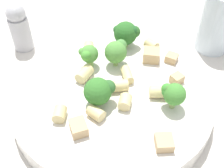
{
  "coord_description": "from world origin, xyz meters",
  "views": [
    {
      "loc": [
        0.06,
        -0.28,
        0.33
      ],
      "look_at": [
        0.0,
        0.0,
        0.04
      ],
      "focal_mm": 45.0,
      "sensor_mm": 36.0,
      "label": 1
    }
  ],
  "objects_px": {
    "pasta_bowl": "(112,95)",
    "rigatoni_5": "(159,92)",
    "rigatoni_0": "(125,102)",
    "rigatoni_2": "(152,45)",
    "rigatoni_4": "(89,48)",
    "broccoli_floret_2": "(98,91)",
    "rigatoni_7": "(59,114)",
    "broccoli_floret_4": "(126,33)",
    "pepper_shaker": "(19,27)",
    "chicken_chunk_1": "(164,142)",
    "broccoli_floret_3": "(89,54)",
    "drinking_glass": "(217,25)",
    "broccoli_floret_1": "(117,51)",
    "rigatoni_3": "(127,75)",
    "chicken_chunk_2": "(79,128)",
    "rigatoni_8": "(84,74)",
    "chicken_chunk_4": "(172,58)",
    "chicken_chunk_3": "(151,55)",
    "broccoli_floret_0": "(173,94)",
    "chicken_chunk_0": "(177,79)",
    "rigatoni_6": "(119,85)",
    "rigatoni_1": "(96,113)"
  },
  "relations": [
    {
      "from": "rigatoni_3",
      "to": "chicken_chunk_0",
      "type": "relative_size",
      "value": 1.72
    },
    {
      "from": "rigatoni_4",
      "to": "rigatoni_6",
      "type": "distance_m",
      "value": 0.1
    },
    {
      "from": "broccoli_floret_4",
      "to": "drinking_glass",
      "type": "bearing_deg",
      "value": 26.15
    },
    {
      "from": "broccoli_floret_0",
      "to": "chicken_chunk_2",
      "type": "distance_m",
      "value": 0.13
    },
    {
      "from": "broccoli_floret_0",
      "to": "chicken_chunk_2",
      "type": "relative_size",
      "value": 1.66
    },
    {
      "from": "broccoli_floret_4",
      "to": "chicken_chunk_4",
      "type": "bearing_deg",
      "value": -16.76
    },
    {
      "from": "broccoli_floret_1",
      "to": "rigatoni_3",
      "type": "height_order",
      "value": "broccoli_floret_1"
    },
    {
      "from": "rigatoni_0",
      "to": "chicken_chunk_0",
      "type": "xyz_separation_m",
      "value": [
        0.07,
        0.06,
        -0.0
      ]
    },
    {
      "from": "broccoli_floret_3",
      "to": "rigatoni_0",
      "type": "height_order",
      "value": "broccoli_floret_3"
    },
    {
      "from": "chicken_chunk_3",
      "to": "drinking_glass",
      "type": "bearing_deg",
      "value": 44.41
    },
    {
      "from": "broccoli_floret_4",
      "to": "pepper_shaker",
      "type": "distance_m",
      "value": 0.2
    },
    {
      "from": "rigatoni_1",
      "to": "chicken_chunk_3",
      "type": "relative_size",
      "value": 0.86
    },
    {
      "from": "rigatoni_0",
      "to": "chicken_chunk_2",
      "type": "relative_size",
      "value": 0.83
    },
    {
      "from": "chicken_chunk_0",
      "to": "chicken_chunk_3",
      "type": "xyz_separation_m",
      "value": [
        -0.04,
        0.04,
        0.0
      ]
    },
    {
      "from": "rigatoni_7",
      "to": "chicken_chunk_3",
      "type": "bearing_deg",
      "value": 54.35
    },
    {
      "from": "rigatoni_3",
      "to": "chicken_chunk_2",
      "type": "bearing_deg",
      "value": -111.46
    },
    {
      "from": "rigatoni_5",
      "to": "rigatoni_6",
      "type": "bearing_deg",
      "value": 177.03
    },
    {
      "from": "rigatoni_6",
      "to": "drinking_glass",
      "type": "xyz_separation_m",
      "value": [
        0.14,
        0.18,
        0.01
      ]
    },
    {
      "from": "broccoli_floret_1",
      "to": "chicken_chunk_1",
      "type": "bearing_deg",
      "value": -57.58
    },
    {
      "from": "rigatoni_3",
      "to": "chicken_chunk_3",
      "type": "height_order",
      "value": "chicken_chunk_3"
    },
    {
      "from": "broccoli_floret_3",
      "to": "rigatoni_5",
      "type": "height_order",
      "value": "broccoli_floret_3"
    },
    {
      "from": "broccoli_floret_3",
      "to": "rigatoni_5",
      "type": "relative_size",
      "value": 1.51
    },
    {
      "from": "rigatoni_5",
      "to": "pepper_shaker",
      "type": "relative_size",
      "value": 0.28
    },
    {
      "from": "chicken_chunk_4",
      "to": "chicken_chunk_3",
      "type": "bearing_deg",
      "value": -172.22
    },
    {
      "from": "rigatoni_0",
      "to": "chicken_chunk_2",
      "type": "xyz_separation_m",
      "value": [
        -0.05,
        -0.05,
        -0.0
      ]
    },
    {
      "from": "pepper_shaker",
      "to": "broccoli_floret_2",
      "type": "bearing_deg",
      "value": -36.87
    },
    {
      "from": "pasta_bowl",
      "to": "rigatoni_5",
      "type": "xyz_separation_m",
      "value": [
        0.07,
        -0.0,
        0.02
      ]
    },
    {
      "from": "broccoli_floret_2",
      "to": "rigatoni_7",
      "type": "relative_size",
      "value": 2.09
    },
    {
      "from": "rigatoni_5",
      "to": "rigatoni_7",
      "type": "relative_size",
      "value": 1.22
    },
    {
      "from": "broccoli_floret_3",
      "to": "drinking_glass",
      "type": "relative_size",
      "value": 0.34
    },
    {
      "from": "broccoli_floret_3",
      "to": "rigatoni_8",
      "type": "height_order",
      "value": "broccoli_floret_3"
    },
    {
      "from": "rigatoni_2",
      "to": "rigatoni_5",
      "type": "bearing_deg",
      "value": -78.24
    },
    {
      "from": "rigatoni_0",
      "to": "rigatoni_2",
      "type": "distance_m",
      "value": 0.14
    },
    {
      "from": "rigatoni_5",
      "to": "chicken_chunk_1",
      "type": "distance_m",
      "value": 0.08
    },
    {
      "from": "broccoli_floret_0",
      "to": "broccoli_floret_4",
      "type": "xyz_separation_m",
      "value": [
        -0.09,
        0.12,
        0.0
      ]
    },
    {
      "from": "broccoli_floret_3",
      "to": "rigatoni_8",
      "type": "xyz_separation_m",
      "value": [
        0.0,
        -0.03,
        -0.01
      ]
    },
    {
      "from": "broccoli_floret_4",
      "to": "chicken_chunk_2",
      "type": "bearing_deg",
      "value": -97.87
    },
    {
      "from": "chicken_chunk_2",
      "to": "broccoli_floret_1",
      "type": "bearing_deg",
      "value": 81.37
    },
    {
      "from": "chicken_chunk_0",
      "to": "drinking_glass",
      "type": "relative_size",
      "value": 0.16
    },
    {
      "from": "chicken_chunk_1",
      "to": "pepper_shaker",
      "type": "bearing_deg",
      "value": 146.06
    },
    {
      "from": "rigatoni_1",
      "to": "drinking_glass",
      "type": "bearing_deg",
      "value": 55.4
    },
    {
      "from": "pasta_bowl",
      "to": "rigatoni_4",
      "type": "distance_m",
      "value": 0.1
    },
    {
      "from": "pasta_bowl",
      "to": "rigatoni_4",
      "type": "bearing_deg",
      "value": 126.23
    },
    {
      "from": "rigatoni_0",
      "to": "rigatoni_7",
      "type": "relative_size",
      "value": 0.98
    },
    {
      "from": "broccoli_floret_4",
      "to": "chicken_chunk_1",
      "type": "xyz_separation_m",
      "value": [
        0.08,
        -0.19,
        -0.02
      ]
    },
    {
      "from": "drinking_glass",
      "to": "broccoli_floret_1",
      "type": "bearing_deg",
      "value": -141.45
    },
    {
      "from": "broccoli_floret_1",
      "to": "rigatoni_2",
      "type": "bearing_deg",
      "value": 45.67
    },
    {
      "from": "rigatoni_2",
      "to": "chicken_chunk_3",
      "type": "xyz_separation_m",
      "value": [
        0.0,
        -0.03,
        0.0
      ]
    },
    {
      "from": "chicken_chunk_2",
      "to": "rigatoni_5",
      "type": "bearing_deg",
      "value": 41.43
    },
    {
      "from": "chicken_chunk_1",
      "to": "broccoli_floret_3",
      "type": "bearing_deg",
      "value": 136.37
    }
  ]
}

